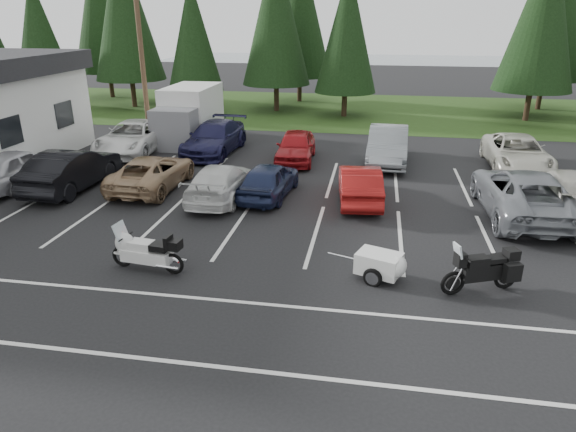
# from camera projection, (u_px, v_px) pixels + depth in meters

# --- Properties ---
(ground) EXTENTS (120.00, 120.00, 0.00)m
(ground) POSITION_uv_depth(u_px,v_px,m) (295.00, 246.00, 15.74)
(ground) COLOR black
(ground) RESTS_ON ground
(grass_strip) EXTENTS (80.00, 16.00, 0.01)m
(grass_strip) POSITION_uv_depth(u_px,v_px,m) (346.00, 110.00, 37.73)
(grass_strip) COLOR #243B13
(grass_strip) RESTS_ON ground
(lake_water) EXTENTS (70.00, 50.00, 0.02)m
(lake_water) POSITION_uv_depth(u_px,v_px,m) (393.00, 69.00, 65.51)
(lake_water) COLOR slate
(lake_water) RESTS_ON ground
(utility_pole) EXTENTS (1.60, 0.26, 9.00)m
(utility_pole) POSITION_uv_depth(u_px,v_px,m) (141.00, 53.00, 26.57)
(utility_pole) COLOR #473321
(utility_pole) RESTS_ON ground
(box_truck) EXTENTS (2.40, 5.60, 2.90)m
(box_truck) POSITION_uv_depth(u_px,v_px,m) (186.00, 116.00, 27.91)
(box_truck) COLOR silver
(box_truck) RESTS_ON ground
(stall_markings) EXTENTS (32.00, 16.00, 0.01)m
(stall_markings) POSITION_uv_depth(u_px,v_px,m) (304.00, 221.00, 17.57)
(stall_markings) COLOR silver
(stall_markings) RESTS_ON ground
(conifer_1) EXTENTS (3.96, 3.96, 9.22)m
(conifer_1) POSITION_uv_depth(u_px,v_px,m) (38.00, 32.00, 36.63)
(conifer_1) COLOR #332316
(conifer_1) RESTS_ON ground
(conifer_2) EXTENTS (5.10, 5.10, 11.89)m
(conifer_2) POSITION_uv_depth(u_px,v_px,m) (124.00, 9.00, 36.58)
(conifer_2) COLOR #332316
(conifer_2) RESTS_ON ground
(conifer_3) EXTENTS (3.87, 3.87, 9.02)m
(conifer_3) POSITION_uv_depth(u_px,v_px,m) (193.00, 35.00, 35.06)
(conifer_3) COLOR #332316
(conifer_3) RESTS_ON ground
(conifer_4) EXTENTS (4.80, 4.80, 11.17)m
(conifer_4) POSITION_uv_depth(u_px,v_px,m) (276.00, 15.00, 35.10)
(conifer_4) COLOR #332316
(conifer_4) RESTS_ON ground
(conifer_5) EXTENTS (4.14, 4.14, 9.63)m
(conifer_5) POSITION_uv_depth(u_px,v_px,m) (347.00, 30.00, 33.46)
(conifer_5) COLOR #332316
(conifer_5) RESTS_ON ground
(conifer_6) EXTENTS (4.93, 4.93, 11.48)m
(conifer_6) POSITION_uv_depth(u_px,v_px,m) (543.00, 12.00, 31.63)
(conifer_6) COLOR #332316
(conifer_6) RESTS_ON ground
(conifer_back_a) EXTENTS (5.28, 5.28, 12.30)m
(conifer_back_a) POSITION_uv_depth(u_px,v_px,m) (101.00, 6.00, 40.97)
(conifer_back_a) COLOR #332316
(conifer_back_a) RESTS_ON ground
(conifer_back_b) EXTENTS (4.97, 4.97, 11.58)m
(conifer_back_b) POSITION_uv_depth(u_px,v_px,m) (300.00, 11.00, 39.07)
(conifer_back_b) COLOR #332316
(conifer_back_b) RESTS_ON ground
(conifer_back_c) EXTENTS (5.50, 5.50, 12.81)m
(conifer_back_c) POSITION_uv_depth(u_px,v_px,m) (557.00, 0.00, 35.34)
(conifer_back_c) COLOR #332316
(conifer_back_c) RESTS_ON ground
(car_near_0) EXTENTS (2.02, 4.66, 1.56)m
(car_near_0) POSITION_uv_depth(u_px,v_px,m) (16.00, 167.00, 20.92)
(car_near_0) COLOR silver
(car_near_0) RESTS_ON ground
(car_near_1) EXTENTS (1.86, 4.99, 1.63)m
(car_near_1) POSITION_uv_depth(u_px,v_px,m) (72.00, 169.00, 20.55)
(car_near_1) COLOR black
(car_near_1) RESTS_ON ground
(car_near_2) EXTENTS (2.29, 4.86, 1.34)m
(car_near_2) POSITION_uv_depth(u_px,v_px,m) (153.00, 172.00, 20.69)
(car_near_2) COLOR #9C7D5B
(car_near_2) RESTS_ON ground
(car_near_3) EXTENTS (1.88, 4.60, 1.33)m
(car_near_3) POSITION_uv_depth(u_px,v_px,m) (221.00, 182.00, 19.49)
(car_near_3) COLOR silver
(car_near_3) RESTS_ON ground
(car_near_4) EXTENTS (1.98, 4.14, 1.37)m
(car_near_4) POSITION_uv_depth(u_px,v_px,m) (269.00, 180.00, 19.71)
(car_near_4) COLOR #1A2141
(car_near_4) RESTS_ON ground
(car_near_5) EXTENTS (1.89, 4.34, 1.39)m
(car_near_5) POSITION_uv_depth(u_px,v_px,m) (360.00, 184.00, 19.23)
(car_near_5) COLOR maroon
(car_near_5) RESTS_ON ground
(car_near_6) EXTENTS (2.91, 6.01, 1.65)m
(car_near_6) POSITION_uv_depth(u_px,v_px,m) (524.00, 193.00, 17.81)
(car_near_6) COLOR gray
(car_near_6) RESTS_ON ground
(car_near_7) EXTENTS (2.67, 5.56, 1.56)m
(car_near_7) POSITION_uv_depth(u_px,v_px,m) (569.00, 192.00, 18.08)
(car_near_7) COLOR #B8B5A8
(car_near_7) RESTS_ON ground
(car_far_0) EXTENTS (2.78, 5.68, 1.55)m
(car_far_0) POSITION_uv_depth(u_px,v_px,m) (134.00, 137.00, 26.06)
(car_far_0) COLOR white
(car_far_0) RESTS_ON ground
(car_far_1) EXTENTS (2.43, 5.46, 1.56)m
(car_far_1) POSITION_uv_depth(u_px,v_px,m) (214.00, 138.00, 25.89)
(car_far_1) COLOR #18183D
(car_far_1) RESTS_ON ground
(car_far_2) EXTENTS (1.92, 4.34, 1.45)m
(car_far_2) POSITION_uv_depth(u_px,v_px,m) (296.00, 146.00, 24.47)
(car_far_2) COLOR maroon
(car_far_2) RESTS_ON ground
(car_far_3) EXTENTS (1.97, 5.16, 1.68)m
(car_far_3) POSITION_uv_depth(u_px,v_px,m) (388.00, 145.00, 24.18)
(car_far_3) COLOR slate
(car_far_3) RESTS_ON ground
(car_far_4) EXTENTS (2.54, 5.37, 1.48)m
(car_far_4) POSITION_uv_depth(u_px,v_px,m) (517.00, 153.00, 23.27)
(car_far_4) COLOR beige
(car_far_4) RESTS_ON ground
(touring_motorcycle) EXTENTS (2.50, 1.03, 1.35)m
(touring_motorcycle) POSITION_uv_depth(u_px,v_px,m) (146.00, 248.00, 14.00)
(touring_motorcycle) COLOR silver
(touring_motorcycle) RESTS_ON ground
(cargo_trailer) EXTENTS (1.86, 1.43, 0.76)m
(cargo_trailer) POSITION_uv_depth(u_px,v_px,m) (379.00, 266.00, 13.64)
(cargo_trailer) COLOR white
(cargo_trailer) RESTS_ON ground
(adventure_motorcycle) EXTENTS (2.50, 1.66, 1.44)m
(adventure_motorcycle) POSITION_uv_depth(u_px,v_px,m) (482.00, 266.00, 12.88)
(adventure_motorcycle) COLOR black
(adventure_motorcycle) RESTS_ON ground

